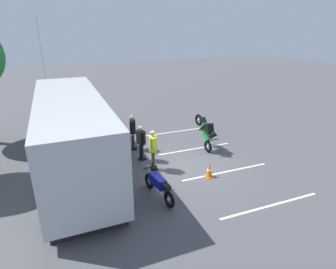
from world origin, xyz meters
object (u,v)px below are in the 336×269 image
(spectator_centre, at_px, (133,129))
(traffic_cone, at_px, (209,170))
(parked_motorcycle_dark, at_px, (159,186))
(tour_bus, at_px, (73,135))
(parked_motorcycle_silver, at_px, (114,133))
(stunt_motorcycle, at_px, (206,131))
(spectator_far_left, at_px, (153,147))
(flagpole, at_px, (44,72))
(spectator_left, at_px, (141,140))

(spectator_centre, height_order, traffic_cone, spectator_centre)
(traffic_cone, bearing_deg, parked_motorcycle_dark, 101.93)
(parked_motorcycle_dark, bearing_deg, tour_bus, 36.57)
(parked_motorcycle_silver, distance_m, parked_motorcycle_dark, 5.87)
(parked_motorcycle_silver, bearing_deg, stunt_motorcycle, -127.36)
(spectator_far_left, bearing_deg, flagpole, 22.43)
(spectator_far_left, xyz_separation_m, spectator_left, (1.09, 0.15, -0.09))
(spectator_far_left, bearing_deg, parked_motorcycle_silver, 11.32)
(spectator_left, bearing_deg, spectator_centre, -1.11)
(tour_bus, height_order, traffic_cone, tour_bus)
(parked_motorcycle_silver, relative_size, stunt_motorcycle, 1.05)
(parked_motorcycle_silver, bearing_deg, parked_motorcycle_dark, -178.32)
(spectator_far_left, distance_m, parked_motorcycle_dark, 2.22)
(spectator_far_left, relative_size, spectator_left, 1.07)
(spectator_left, bearing_deg, spectator_far_left, -172.24)
(flagpole, bearing_deg, parked_motorcycle_dark, -164.34)
(parked_motorcycle_dark, bearing_deg, traffic_cone, -78.07)
(spectator_far_left, distance_m, traffic_cone, 2.55)
(tour_bus, distance_m, spectator_centre, 3.19)
(spectator_far_left, bearing_deg, spectator_centre, 2.92)
(spectator_left, height_order, parked_motorcycle_dark, spectator_left)
(spectator_centre, distance_m, traffic_cone, 4.49)
(spectator_centre, bearing_deg, parked_motorcycle_dark, 174.03)
(spectator_centre, relative_size, parked_motorcycle_dark, 0.89)
(spectator_centre, relative_size, flagpole, 0.28)
(spectator_far_left, xyz_separation_m, stunt_motorcycle, (0.83, -3.14, -0.06))
(stunt_motorcycle, relative_size, traffic_cone, 3.10)
(spectator_left, relative_size, stunt_motorcycle, 0.87)
(spectator_left, relative_size, flagpole, 0.26)
(spectator_left, bearing_deg, tour_bus, 86.86)
(spectator_far_left, height_order, spectator_centre, spectator_centre)
(tour_bus, distance_m, flagpole, 7.74)
(flagpole, distance_m, traffic_cone, 12.08)
(stunt_motorcycle, bearing_deg, parked_motorcycle_silver, 52.64)
(tour_bus, relative_size, flagpole, 1.44)
(tour_bus, relative_size, spectator_left, 5.59)
(stunt_motorcycle, bearing_deg, tour_bus, 86.09)
(spectator_left, relative_size, spectator_centre, 0.93)
(spectator_centre, distance_m, flagpole, 7.60)
(parked_motorcycle_silver, bearing_deg, spectator_left, -167.27)
(spectator_left, distance_m, spectator_centre, 1.32)
(tour_bus, relative_size, spectator_far_left, 5.24)
(spectator_left, height_order, flagpole, flagpole)
(spectator_left, distance_m, traffic_cone, 3.39)
(tour_bus, bearing_deg, parked_motorcycle_dark, -143.43)
(spectator_left, bearing_deg, flagpole, 24.33)
(parked_motorcycle_dark, xyz_separation_m, traffic_cone, (0.52, -2.47, -0.18))
(spectator_far_left, xyz_separation_m, spectator_centre, (2.41, 0.12, -0.00))
(spectator_far_left, relative_size, stunt_motorcycle, 0.93)
(spectator_far_left, bearing_deg, parked_motorcycle_dark, 163.97)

